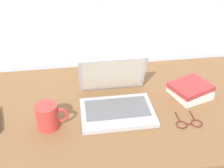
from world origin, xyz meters
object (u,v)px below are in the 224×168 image
Objects in this scene: coffee_mug at (48,116)px; book_stack at (190,90)px; eyeglasses at (189,123)px; laptop at (116,99)px.

coffee_mug is 0.65m from book_stack.
laptop is at bearing 150.67° from eyeglasses.
book_stack is at bearing 11.15° from coffee_mug.
laptop is 0.36m from book_stack.
laptop is at bearing -173.88° from book_stack.
eyeglasses is 0.53× the size of book_stack.
laptop is 2.42× the size of coffee_mug.
eyeglasses is (0.56, -0.07, -0.05)m from coffee_mug.
laptop is 2.78× the size of eyeglasses.
laptop is 0.30m from coffee_mug.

